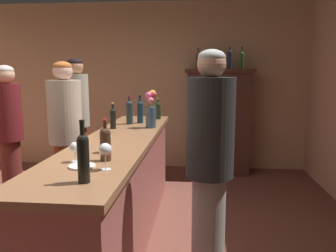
# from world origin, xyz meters

# --- Properties ---
(wall_back) EXTENTS (5.63, 0.12, 2.69)m
(wall_back) POSITION_xyz_m (0.00, 2.97, 1.34)
(wall_back) COLOR tan
(wall_back) RESTS_ON ground
(bar_counter) EXTENTS (0.63, 3.05, 0.98)m
(bar_counter) POSITION_xyz_m (0.32, 0.37, 0.50)
(bar_counter) COLOR #934E45
(bar_counter) RESTS_ON ground
(display_cabinet) EXTENTS (1.03, 0.47, 1.62)m
(display_cabinet) POSITION_xyz_m (1.35, 2.64, 0.85)
(display_cabinet) COLOR #3E231A
(display_cabinet) RESTS_ON ground
(wine_bottle_rose) EXTENTS (0.08, 0.08, 0.33)m
(wine_bottle_rose) POSITION_xyz_m (0.25, 1.20, 1.13)
(wine_bottle_rose) COLOR #232E30
(wine_bottle_rose) RESTS_ON bar_counter
(wine_bottle_chardonnay) EXTENTS (0.07, 0.07, 0.32)m
(wine_bottle_chardonnay) POSITION_xyz_m (0.36, 1.29, 1.13)
(wine_bottle_chardonnay) COLOR #182D3F
(wine_bottle_chardonnay) RESTS_ON bar_counter
(wine_bottle_merlot) EXTENTS (0.06, 0.06, 0.28)m
(wine_bottle_merlot) POSITION_xyz_m (0.14, 0.87, 1.10)
(wine_bottle_merlot) COLOR black
(wine_bottle_merlot) RESTS_ON bar_counter
(wine_bottle_riesling) EXTENTS (0.07, 0.07, 0.34)m
(wine_bottle_riesling) POSITION_xyz_m (0.44, -0.85, 1.13)
(wine_bottle_riesling) COLOR black
(wine_bottle_riesling) RESTS_ON bar_counter
(wine_bottle_pinot) EXTENTS (0.07, 0.07, 0.28)m
(wine_bottle_pinot) POSITION_xyz_m (0.43, -0.40, 1.11)
(wine_bottle_pinot) COLOR #422A1B
(wine_bottle_pinot) RESTS_ON bar_counter
(wine_bottle_malbec) EXTENTS (0.07, 0.07, 0.27)m
(wine_bottle_malbec) POSITION_xyz_m (0.53, 1.64, 1.10)
(wine_bottle_malbec) COLOR #20321F
(wine_bottle_malbec) RESTS_ON bar_counter
(wine_glass_front) EXTENTS (0.06, 0.06, 0.13)m
(wine_glass_front) POSITION_xyz_m (0.24, -0.45, 1.08)
(wine_glass_front) COLOR white
(wine_glass_front) RESTS_ON bar_counter
(wine_glass_mid) EXTENTS (0.08, 0.08, 0.17)m
(wine_glass_mid) POSITION_xyz_m (0.49, -0.61, 1.10)
(wine_glass_mid) COLOR white
(wine_glass_mid) RESTS_ON bar_counter
(wine_glass_rear) EXTENTS (0.08, 0.08, 0.15)m
(wine_glass_rear) POSITION_xyz_m (0.37, -0.17, 1.09)
(wine_glass_rear) COLOR white
(wine_glass_rear) RESTS_ON bar_counter
(flower_arrangement) EXTENTS (0.13, 0.16, 0.40)m
(flower_arrangement) POSITION_xyz_m (0.53, 0.98, 1.18)
(flower_arrangement) COLOR #364C63
(flower_arrangement) RESTS_ON bar_counter
(cheese_plate) EXTENTS (0.17, 0.17, 0.01)m
(cheese_plate) POSITION_xyz_m (0.32, -0.56, 0.99)
(cheese_plate) COLOR white
(cheese_plate) RESTS_ON bar_counter
(display_bottle_left) EXTENTS (0.07, 0.07, 0.31)m
(display_bottle_left) POSITION_xyz_m (1.02, 2.64, 1.76)
(display_bottle_left) COLOR #4A291A
(display_bottle_left) RESTS_ON display_cabinet
(display_bottle_midleft) EXTENTS (0.07, 0.07, 0.29)m
(display_bottle_midleft) POSITION_xyz_m (1.17, 2.64, 1.76)
(display_bottle_midleft) COLOR #2D4D29
(display_bottle_midleft) RESTS_ON display_cabinet
(display_bottle_center) EXTENTS (0.06, 0.06, 0.29)m
(display_bottle_center) POSITION_xyz_m (1.34, 2.64, 1.75)
(display_bottle_center) COLOR #242D39
(display_bottle_center) RESTS_ON display_cabinet
(display_bottle_midright) EXTENTS (0.08, 0.08, 0.33)m
(display_bottle_midright) POSITION_xyz_m (1.49, 2.64, 1.78)
(display_bottle_midright) COLOR #24273C
(display_bottle_midright) RESTS_ON display_cabinet
(display_bottle_right) EXTENTS (0.07, 0.07, 0.32)m
(display_bottle_right) POSITION_xyz_m (1.67, 2.64, 1.77)
(display_bottle_right) COLOR #2E5029
(display_bottle_right) RESTS_ON display_cabinet
(patron_redhead) EXTENTS (0.32, 0.32, 1.75)m
(patron_redhead) POSITION_xyz_m (-0.55, 1.66, 0.98)
(patron_redhead) COLOR brown
(patron_redhead) RESTS_ON ground
(patron_tall) EXTENTS (0.30, 0.30, 1.65)m
(patron_tall) POSITION_xyz_m (-1.06, 0.93, 0.93)
(patron_tall) COLOR maroon
(patron_tall) RESTS_ON ground
(patron_in_navy) EXTENTS (0.34, 0.34, 1.68)m
(patron_in_navy) POSITION_xyz_m (-0.31, 0.72, 0.93)
(patron_in_navy) COLOR brown
(patron_in_navy) RESTS_ON ground
(bartender) EXTENTS (0.32, 0.32, 1.72)m
(bartender) POSITION_xyz_m (1.13, -0.34, 0.95)
(bartender) COLOR gray
(bartender) RESTS_ON ground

